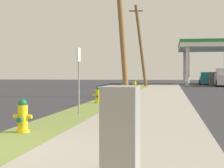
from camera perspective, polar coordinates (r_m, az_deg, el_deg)
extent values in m
cube|color=#A8A093|center=(5.56, 0.99, -12.53)|extent=(3.20, 80.00, 0.12)
cylinder|color=yellow|center=(8.65, -13.28, -6.87)|extent=(0.29, 0.29, 0.06)
cylinder|color=yellow|center=(8.61, -13.29, -5.10)|extent=(0.22, 0.22, 0.60)
sphere|color=#196038|center=(8.58, -13.30, -2.84)|extent=(0.19, 0.19, 0.19)
cylinder|color=#196038|center=(8.58, -13.31, -2.31)|extent=(0.06, 0.06, 0.05)
cylinder|color=yellow|center=(8.67, -14.27, -4.74)|extent=(0.10, 0.09, 0.09)
cylinder|color=yellow|center=(8.55, -12.30, -4.82)|extent=(0.10, 0.09, 0.09)
cylinder|color=#196038|center=(8.46, -13.73, -5.24)|extent=(0.11, 0.12, 0.11)
cylinder|color=yellow|center=(16.69, -2.14, -2.76)|extent=(0.29, 0.29, 0.06)
cylinder|color=yellow|center=(16.67, -2.14, -1.84)|extent=(0.22, 0.22, 0.60)
sphere|color=#196038|center=(16.65, -2.14, -0.67)|extent=(0.19, 0.19, 0.19)
cylinder|color=#196038|center=(16.65, -2.14, -0.40)|extent=(0.06, 0.06, 0.05)
cylinder|color=yellow|center=(16.70, -2.68, -1.67)|extent=(0.10, 0.09, 0.09)
cylinder|color=yellow|center=(16.63, -1.60, -1.68)|extent=(0.10, 0.09, 0.09)
cylinder|color=#196038|center=(16.50, -2.26, -1.88)|extent=(0.11, 0.12, 0.11)
cylinder|color=yellow|center=(24.97, 1.76, -1.32)|extent=(0.29, 0.29, 0.06)
cylinder|color=yellow|center=(24.96, 1.76, -0.70)|extent=(0.22, 0.22, 0.60)
sphere|color=#196038|center=(24.95, 1.76, 0.08)|extent=(0.19, 0.19, 0.19)
cylinder|color=#196038|center=(24.95, 1.76, 0.26)|extent=(0.06, 0.06, 0.05)
cylinder|color=yellow|center=(24.98, 1.39, -0.59)|extent=(0.10, 0.09, 0.09)
cylinder|color=yellow|center=(24.94, 2.12, -0.59)|extent=(0.10, 0.09, 0.09)
cylinder|color=#196038|center=(24.79, 1.71, -0.72)|extent=(0.11, 0.12, 0.11)
cylinder|color=yellow|center=(33.97, 3.46, -0.55)|extent=(0.29, 0.29, 0.06)
cylinder|color=yellow|center=(33.96, 3.46, -0.09)|extent=(0.22, 0.22, 0.60)
sphere|color=#196038|center=(33.95, 3.46, 0.48)|extent=(0.19, 0.19, 0.19)
cylinder|color=#196038|center=(33.95, 3.46, 0.61)|extent=(0.06, 0.06, 0.05)
cylinder|color=yellow|center=(33.97, 3.19, -0.01)|extent=(0.10, 0.09, 0.09)
cylinder|color=yellow|center=(33.94, 3.73, -0.01)|extent=(0.10, 0.09, 0.09)
cylinder|color=#196038|center=(33.79, 3.43, -0.11)|extent=(0.11, 0.12, 0.11)
cylinder|color=olive|center=(22.88, 1.46, 8.44)|extent=(1.09, 0.91, 8.06)
cylinder|color=brown|center=(39.75, 4.36, 5.81)|extent=(1.40, 0.45, 8.45)
cube|color=brown|center=(40.17, 3.61, 10.92)|extent=(1.41, 0.25, 0.12)
cube|color=gray|center=(4.56, 1.39, -7.54)|extent=(0.40, 0.69, 1.15)
cylinder|color=gray|center=(12.15, -5.03, 0.42)|extent=(0.05, 0.05, 2.10)
cube|color=white|center=(12.17, -5.04, 4.43)|extent=(0.04, 0.36, 0.44)
cylinder|color=silver|center=(44.78, 11.32, 2.62)|extent=(0.44, 0.44, 4.50)
cylinder|color=silver|center=(54.64, 10.88, 2.43)|extent=(0.44, 0.44, 4.50)
cube|color=white|center=(50.00, 14.32, 5.36)|extent=(7.40, 11.68, 0.50)
cube|color=#1E8433|center=(50.03, 14.32, 5.85)|extent=(7.50, 11.78, 0.36)
cube|color=#47474C|center=(44.98, 14.88, 0.75)|extent=(0.70, 1.10, 1.60)
cube|color=#47474C|center=(54.81, 13.81, 0.90)|extent=(0.70, 1.10, 1.60)
cube|color=navy|center=(56.93, 14.31, 0.71)|extent=(2.05, 4.59, 0.85)
cube|color=navy|center=(56.70, 14.35, 1.42)|extent=(1.70, 2.10, 0.56)
cylinder|color=black|center=(58.50, 13.23, 0.45)|extent=(0.25, 0.61, 0.60)
cylinder|color=black|center=(58.74, 14.90, 0.45)|extent=(0.25, 0.61, 0.60)
cylinder|color=black|center=(55.13, 13.68, 0.38)|extent=(0.25, 0.61, 0.60)
cylinder|color=black|center=(55.38, 15.44, 0.38)|extent=(0.25, 0.61, 0.60)
cube|color=#197075|center=(49.88, 14.12, 0.59)|extent=(2.04, 4.59, 0.85)
cube|color=#197075|center=(49.65, 14.14, 1.40)|extent=(1.70, 2.10, 0.56)
cylinder|color=black|center=(51.56, 13.09, 0.31)|extent=(0.25, 0.61, 0.60)
cylinder|color=black|center=(51.63, 15.00, 0.30)|extent=(0.25, 0.61, 0.60)
cylinder|color=black|center=(48.16, 13.18, 0.22)|extent=(0.25, 0.61, 0.60)
cylinder|color=black|center=(48.23, 15.22, 0.21)|extent=(0.25, 0.61, 0.60)
cube|color=#BCBCC1|center=(43.54, 16.54, 0.59)|extent=(2.15, 5.46, 1.00)
cube|color=#BCBCC1|center=(44.71, 16.38, 1.41)|extent=(1.96, 2.97, 0.24)
cylinder|color=black|center=(41.31, 15.53, 0.09)|extent=(0.24, 0.77, 0.76)
cylinder|color=black|center=(45.60, 15.06, 0.23)|extent=(0.24, 0.77, 0.76)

